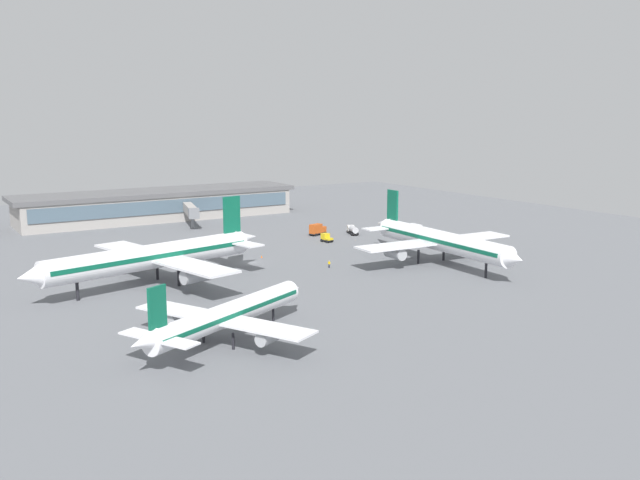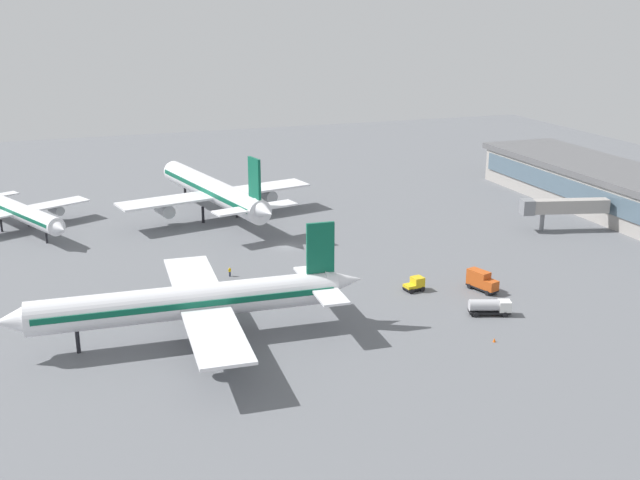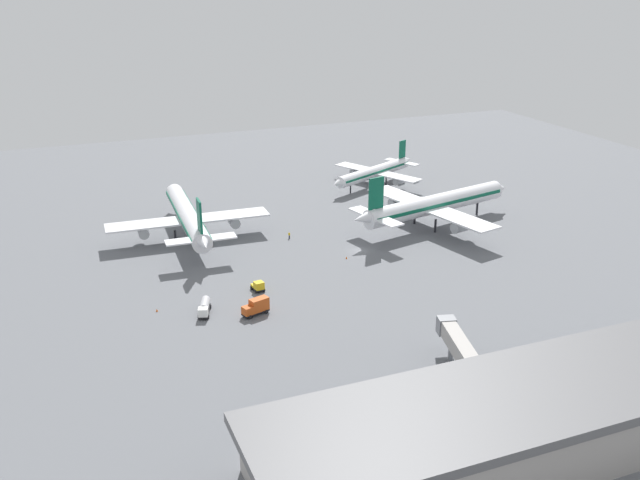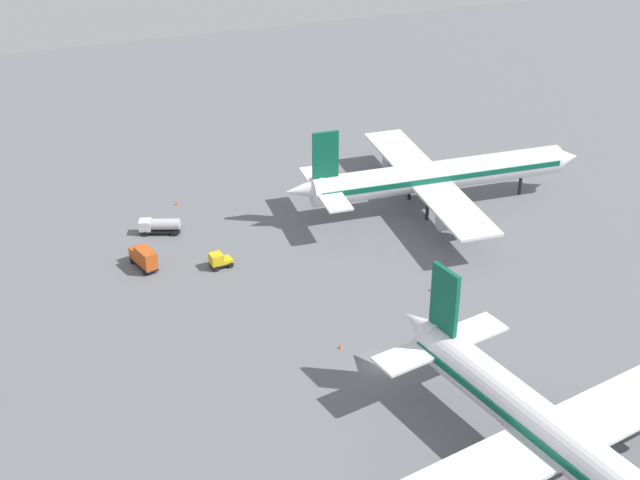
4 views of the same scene
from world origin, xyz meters
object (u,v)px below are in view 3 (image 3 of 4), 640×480
airplane_taxiing (375,172)px  baggage_tug (258,286)px  ground_crew_worker (289,235)px  catering_truck (256,307)px  fuel_truck (204,307)px  airplane_distant (434,204)px  safety_cone_near_gate (157,310)px  airplane_at_gate (187,216)px  safety_cone_mid_apron (346,258)px

airplane_taxiing → baggage_tug: airplane_taxiing is taller
ground_crew_worker → catering_truck: bearing=33.7°
fuel_truck → catering_truck: size_ratio=1.11×
airplane_distant → ground_crew_worker: airplane_distant is taller
catering_truck → baggage_tug: size_ratio=1.72×
safety_cone_near_gate → airplane_taxiing: bearing=38.8°
fuel_truck → airplane_distant: bearing=131.3°
airplane_taxiing → fuel_truck: size_ratio=5.59×
airplane_at_gate → fuel_truck: (-6.27, -44.29, -4.30)m
airplane_taxiing → fuel_truck: bearing=18.1°
airplane_distant → ground_crew_worker: bearing=159.4°
airplane_taxiing → airplane_distant: (-2.41, -40.68, 1.70)m
ground_crew_worker → safety_cone_mid_apron: size_ratio=2.78×
baggage_tug → ground_crew_worker: bearing=140.5°
airplane_at_gate → fuel_truck: size_ratio=7.82×
airplane_at_gate → airplane_distant: 64.81m
fuel_truck → ground_crew_worker: size_ratio=3.94×
catering_truck → safety_cone_near_gate: (-18.28, 8.67, -1.40)m
fuel_truck → safety_cone_near_gate: 9.87m
safety_cone_mid_apron → airplane_at_gate: bearing=138.0°
airplane_at_gate → fuel_truck: 44.94m
fuel_truck → baggage_tug: bearing=134.1°
airplane_at_gate → baggage_tug: 39.04m
baggage_tug → ground_crew_worker: 32.31m
baggage_tug → catering_truck: bearing=-27.0°
airplane_at_gate → safety_cone_near_gate: bearing=161.8°
catering_truck → safety_cone_near_gate: 20.28m
airplane_taxiing → safety_cone_mid_apron: size_ratio=61.31×
ground_crew_worker → fuel_truck: bearing=20.4°
ground_crew_worker → airplane_distant: bearing=144.2°
ground_crew_worker → baggage_tug: bearing=30.6°
baggage_tug → ground_crew_worker: (16.87, 27.55, -0.31)m
airplane_at_gate → ground_crew_worker: size_ratio=30.79×
airplane_at_gate → airplane_distant: bearing=-101.8°
catering_truck → safety_cone_near_gate: size_ratio=9.85×
ground_crew_worker → safety_cone_near_gate: (-38.71, -29.23, -0.55)m
fuel_truck → safety_cone_mid_apron: 41.13m
safety_cone_mid_apron → baggage_tug: bearing=-159.0°
baggage_tug → safety_cone_near_gate: bearing=-93.6°
catering_truck → safety_cone_mid_apron: catering_truck is taller
safety_cone_near_gate → safety_cone_mid_apron: bearing=13.5°
airplane_at_gate → catering_truck: size_ratio=8.70×
catering_truck → safety_cone_mid_apron: (28.47, 19.91, -1.40)m
fuel_truck → safety_cone_near_gate: (-8.74, 4.44, -1.09)m
safety_cone_near_gate → baggage_tug: bearing=4.4°
airplane_distant → fuel_truck: airplane_distant is taller
airplane_distant → safety_cone_mid_apron: airplane_distant is taller
airplane_at_gate → ground_crew_worker: 26.42m
safety_cone_mid_apron → catering_truck: bearing=-145.0°
catering_truck → ground_crew_worker: bearing=-135.5°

